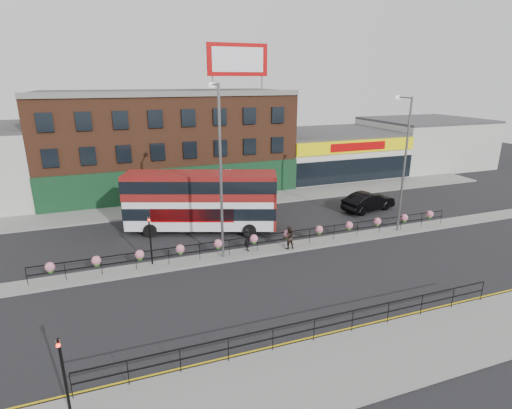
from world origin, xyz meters
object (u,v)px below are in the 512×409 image
object	(u,v)px
double_decker_bus	(201,196)
lamp_column_east	(403,153)
pedestrian_b	(288,237)
lamp_column_west	(219,158)
car	(369,201)
pedestrian_a	(247,240)

from	to	relation	value
double_decker_bus	lamp_column_east	distance (m)	15.48
double_decker_bus	pedestrian_b	bearing A→B (deg)	-50.29
lamp_column_west	pedestrian_b	bearing A→B (deg)	-6.76
car	lamp_column_east	size ratio (longest dim) A/B	0.54
pedestrian_b	lamp_column_west	distance (m)	7.42
pedestrian_a	lamp_column_west	world-z (taller)	lamp_column_west
lamp_column_west	lamp_column_east	size ratio (longest dim) A/B	1.10
pedestrian_a	lamp_column_west	distance (m)	6.06
double_decker_bus	lamp_column_west	xyz separation A→B (m)	(0.12, -5.19, 3.87)
double_decker_bus	lamp_column_east	bearing A→B (deg)	-20.24
double_decker_bus	pedestrian_b	size ratio (longest dim) A/B	7.19
lamp_column_west	lamp_column_east	xyz separation A→B (m)	(14.07, -0.05, -0.58)
car	lamp_column_west	world-z (taller)	lamp_column_west
double_decker_bus	car	world-z (taller)	double_decker_bus
lamp_column_east	pedestrian_a	bearing A→B (deg)	179.36
car	lamp_column_east	world-z (taller)	lamp_column_east
double_decker_bus	pedestrian_b	world-z (taller)	double_decker_bus
pedestrian_b	double_decker_bus	bearing A→B (deg)	-49.65
pedestrian_a	car	bearing A→B (deg)	-77.52
pedestrian_b	lamp_column_east	world-z (taller)	lamp_column_east
pedestrian_b	lamp_column_east	distance (m)	10.78
car	pedestrian_a	distance (m)	14.20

